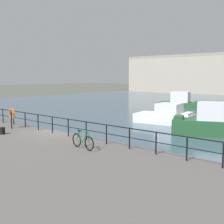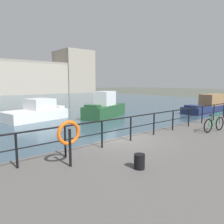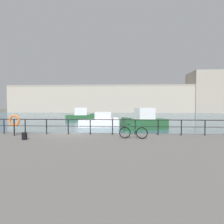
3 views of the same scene
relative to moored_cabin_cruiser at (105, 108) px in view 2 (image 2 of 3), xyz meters
name	(u,v)px [view 2 (image 2 of 3)]	position (x,y,z in m)	size (l,w,h in m)	color
ground_plane	(119,154)	(-6.27, -9.02, -0.89)	(240.00, 240.00, 0.00)	#4C5147
moored_cabin_cruiser	(105,108)	(0.00, 0.00, 0.00)	(5.81, 4.00, 2.51)	#23512D
moored_red_daysailer	(37,112)	(-5.57, 2.91, -0.19)	(5.73, 3.65, 1.89)	white
moored_small_launch	(212,105)	(12.39, -4.66, -0.17)	(9.78, 2.20, 2.02)	navy
quay_railing	(131,124)	(-6.26, -9.77, 0.65)	(25.25, 0.07, 1.08)	black
parked_bicycle	(214,124)	(-1.74, -11.31, 0.31)	(1.77, 0.26, 0.98)	black
mooring_bollard	(139,161)	(-8.27, -12.12, 0.14)	(0.32, 0.32, 0.44)	black
life_ring_stand	(69,134)	(-9.72, -10.61, 0.89)	(0.75, 0.16, 1.40)	black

